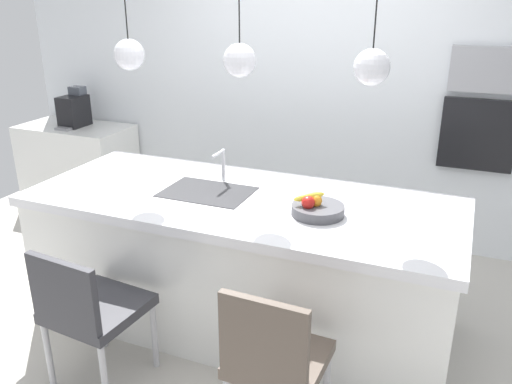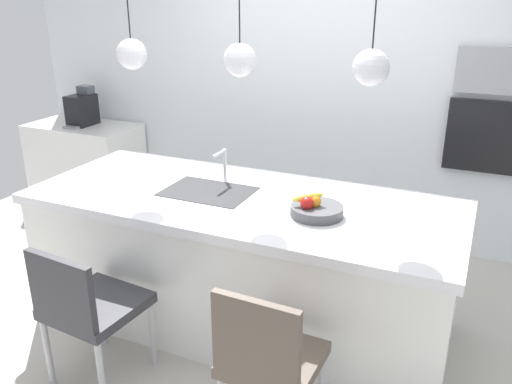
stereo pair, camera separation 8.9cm
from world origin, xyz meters
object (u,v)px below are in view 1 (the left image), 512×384
(coffee_machine, at_px, (74,110))
(chair_middle, at_px, (274,358))
(microwave, at_px, (488,69))
(oven, at_px, (478,135))
(fruit_bowl, at_px, (317,208))
(chair_near, at_px, (89,308))

(coffee_machine, xyz_separation_m, chair_middle, (2.94, -2.17, -0.50))
(microwave, bearing_deg, chair_middle, -107.15)
(oven, bearing_deg, fruit_bowl, -115.98)
(fruit_bowl, distance_m, chair_near, 1.36)
(oven, xyz_separation_m, chair_middle, (-0.76, -2.47, -0.55))
(oven, height_order, chair_middle, oven)
(fruit_bowl, xyz_separation_m, microwave, (0.81, 1.67, 0.61))
(oven, bearing_deg, coffee_machine, -175.41)
(fruit_bowl, relative_size, coffee_machine, 0.80)
(microwave, height_order, chair_near, microwave)
(fruit_bowl, height_order, coffee_machine, coffee_machine)
(fruit_bowl, xyz_separation_m, chair_middle, (0.05, -0.80, -0.44))
(oven, bearing_deg, microwave, 0.00)
(fruit_bowl, height_order, chair_near, fruit_bowl)
(fruit_bowl, distance_m, oven, 1.86)
(fruit_bowl, bearing_deg, chair_middle, -86.47)
(microwave, distance_m, chair_near, 3.24)
(chair_near, xyz_separation_m, chair_middle, (1.06, -0.00, -0.00))
(chair_near, bearing_deg, oven, 53.51)
(chair_near, bearing_deg, chair_middle, -0.09)
(oven, distance_m, chair_middle, 2.64)
(oven, bearing_deg, chair_near, -126.49)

